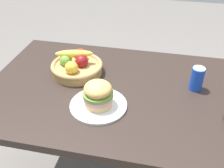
{
  "coord_description": "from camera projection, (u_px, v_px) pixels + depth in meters",
  "views": [
    {
      "loc": [
        0.2,
        -1.1,
        1.56
      ],
      "look_at": [
        -0.03,
        -0.05,
        0.81
      ],
      "focal_mm": 42.51,
      "sensor_mm": 36.0,
      "label": 1
    }
  ],
  "objects": [
    {
      "name": "dining_table",
      "position": [
        119.0,
        104.0,
        1.44
      ],
      "size": [
        1.4,
        0.9,
        0.75
      ],
      "color": "#2D231E",
      "rests_on": "ground_plane"
    },
    {
      "name": "plate",
      "position": [
        98.0,
        105.0,
        1.26
      ],
      "size": [
        0.27,
        0.27,
        0.01
      ],
      "primitive_type": "cylinder",
      "color": "white",
      "rests_on": "dining_table"
    },
    {
      "name": "sandwich",
      "position": [
        98.0,
        94.0,
        1.22
      ],
      "size": [
        0.14,
        0.14,
        0.12
      ],
      "color": "#E5BC75",
      "rests_on": "plate"
    },
    {
      "name": "soda_can",
      "position": [
        197.0,
        79.0,
        1.35
      ],
      "size": [
        0.07,
        0.07,
        0.13
      ],
      "color": "blue",
      "rests_on": "dining_table"
    },
    {
      "name": "fruit_basket",
      "position": [
        77.0,
        66.0,
        1.48
      ],
      "size": [
        0.29,
        0.29,
        0.13
      ],
      "color": "tan",
      "rests_on": "dining_table"
    }
  ]
}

